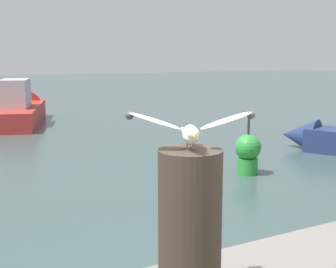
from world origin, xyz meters
TOP-DOWN VIEW (x-y plane):
  - mooring_post at (-0.76, -0.43)m, footprint 0.36×0.36m
  - seagull at (-0.76, -0.43)m, footprint 0.66×0.41m
  - boat_red at (1.63, 15.88)m, footprint 3.41×6.23m
  - channel_buoy at (4.16, 5.14)m, footprint 0.56×0.56m

SIDE VIEW (x-z plane):
  - channel_buoy at x=4.16m, z-range -0.19..1.14m
  - boat_red at x=1.63m, z-range -0.52..1.49m
  - mooring_post at x=-0.76m, z-range 1.17..2.02m
  - seagull at x=-0.76m, z-range 2.03..2.24m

